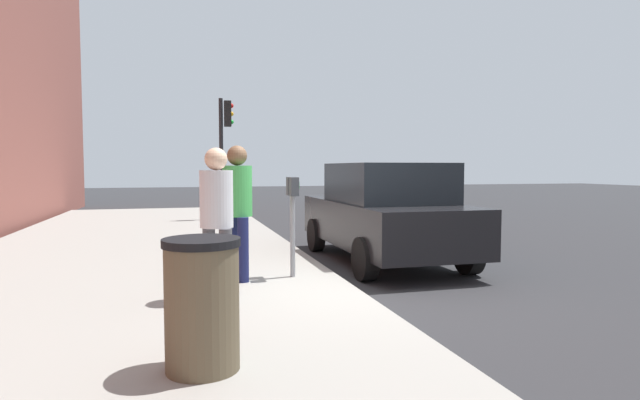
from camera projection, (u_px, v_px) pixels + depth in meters
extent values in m
plane|color=#2B2B2D|center=(350.00, 294.00, 6.88)|extent=(80.00, 80.00, 0.00)
cube|color=gray|center=(110.00, 304.00, 6.08)|extent=(28.00, 6.00, 0.15)
cylinder|color=gray|center=(293.00, 236.00, 7.25)|extent=(0.07, 0.07, 1.15)
cube|color=#383D42|center=(294.00, 187.00, 7.11)|extent=(0.16, 0.11, 0.26)
cube|color=#383D42|center=(291.00, 186.00, 7.30)|extent=(0.16, 0.11, 0.26)
cube|color=#268C33|center=(298.00, 185.00, 7.12)|extent=(0.10, 0.01, 0.10)
cube|color=#268C33|center=(295.00, 185.00, 7.32)|extent=(0.10, 0.01, 0.10)
cylinder|color=#191E4C|center=(233.00, 246.00, 7.26)|extent=(0.15, 0.15, 0.88)
cylinder|color=#191E4C|center=(243.00, 250.00, 6.91)|extent=(0.15, 0.15, 0.88)
cylinder|color=green|center=(237.00, 191.00, 7.04)|extent=(0.40, 0.40, 0.69)
sphere|color=brown|center=(237.00, 156.00, 7.01)|extent=(0.27, 0.27, 0.27)
cylinder|color=#47474C|center=(209.00, 261.00, 6.20)|extent=(0.15, 0.15, 0.84)
cylinder|color=#47474C|center=(226.00, 265.00, 5.90)|extent=(0.15, 0.15, 0.84)
cylinder|color=silver|center=(216.00, 199.00, 6.00)|extent=(0.39, 0.39, 0.67)
sphere|color=beige|center=(216.00, 159.00, 5.97)|extent=(0.26, 0.26, 0.26)
cube|color=black|center=(383.00, 222.00, 9.26)|extent=(4.40, 1.84, 0.76)
cube|color=black|center=(388.00, 183.00, 9.02)|extent=(2.20, 1.69, 0.68)
cylinder|color=black|center=(316.00, 235.00, 10.43)|extent=(0.66, 0.22, 0.66)
cylinder|color=black|center=(396.00, 232.00, 10.89)|extent=(0.66, 0.22, 0.66)
cylinder|color=black|center=(365.00, 259.00, 7.68)|extent=(0.66, 0.22, 0.66)
cylinder|color=black|center=(469.00, 254.00, 8.14)|extent=(0.66, 0.22, 0.66)
cylinder|color=black|center=(221.00, 159.00, 15.35)|extent=(0.12, 0.12, 3.60)
cube|color=black|center=(228.00, 114.00, 15.32)|extent=(0.24, 0.20, 0.76)
sphere|color=red|center=(231.00, 106.00, 15.34)|extent=(0.14, 0.14, 0.14)
sphere|color=orange|center=(231.00, 114.00, 15.35)|extent=(0.14, 0.14, 0.14)
sphere|color=green|center=(231.00, 122.00, 15.37)|extent=(0.14, 0.14, 0.14)
cylinder|color=brown|center=(202.00, 308.00, 3.90)|extent=(0.56, 0.56, 0.95)
cylinder|color=black|center=(201.00, 242.00, 3.87)|extent=(0.59, 0.59, 0.06)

